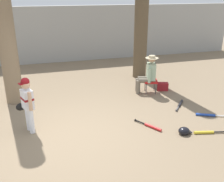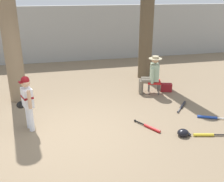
# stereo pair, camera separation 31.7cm
# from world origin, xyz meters

# --- Properties ---
(ground_plane) EXTENTS (60.00, 60.00, 0.00)m
(ground_plane) POSITION_xyz_m (0.00, 0.00, 0.00)
(ground_plane) COLOR #7F6B51
(concrete_back_wall) EXTENTS (18.00, 0.36, 2.43)m
(concrete_back_wall) POSITION_xyz_m (0.00, 6.76, 1.22)
(concrete_back_wall) COLOR #9E9E99
(concrete_back_wall) RESTS_ON ground
(tree_near_player) EXTENTS (0.79, 0.79, 5.20)m
(tree_near_player) POSITION_xyz_m (-1.34, 2.43, 2.19)
(tree_near_player) COLOR #7F6B51
(tree_near_player) RESTS_ON ground
(tree_behind_spectator) EXTENTS (0.74, 0.74, 5.89)m
(tree_behind_spectator) POSITION_xyz_m (3.04, 3.62, 2.57)
(tree_behind_spectator) COLOR brown
(tree_behind_spectator) RESTS_ON ground
(young_ballplayer) EXTENTS (0.45, 0.56, 1.31)m
(young_ballplayer) POSITION_xyz_m (-0.92, 0.51, 0.74)
(young_ballplayer) COLOR white
(young_ballplayer) RESTS_ON ground
(folding_stool) EXTENTS (0.50, 0.50, 0.41)m
(folding_stool) POSITION_xyz_m (2.76, 1.99, 0.36)
(folding_stool) COLOR red
(folding_stool) RESTS_ON ground
(seated_spectator) EXTENTS (0.68, 0.53, 1.20)m
(seated_spectator) POSITION_xyz_m (2.67, 2.02, 0.64)
(seated_spectator) COLOR #6B6051
(seated_spectator) RESTS_ON ground
(handbag_beside_stool) EXTENTS (0.38, 0.27, 0.26)m
(handbag_beside_stool) POSITION_xyz_m (3.23, 2.04, 0.13)
(handbag_beside_stool) COLOR maroon
(handbag_beside_stool) RESTS_ON ground
(bat_red_barrel) EXTENTS (0.45, 0.70, 0.07)m
(bat_red_barrel) POSITION_xyz_m (1.84, -0.14, 0.03)
(bat_red_barrel) COLOR red
(bat_red_barrel) RESTS_ON ground
(bat_yellow_trainer) EXTENTS (0.76, 0.23, 0.07)m
(bat_yellow_trainer) POSITION_xyz_m (2.94, -0.75, 0.03)
(bat_yellow_trainer) COLOR yellow
(bat_yellow_trainer) RESTS_ON ground
(bat_blue_youth) EXTENTS (0.76, 0.40, 0.07)m
(bat_blue_youth) POSITION_xyz_m (3.51, 0.00, 0.03)
(bat_blue_youth) COLOR #2347AD
(bat_blue_youth) RESTS_ON ground
(bat_black_composite) EXTENTS (0.55, 0.62, 0.07)m
(bat_black_composite) POSITION_xyz_m (3.17, 0.83, 0.03)
(bat_black_composite) COLOR black
(bat_black_composite) RESTS_ON ground
(batting_helmet_black) EXTENTS (0.31, 0.24, 0.18)m
(batting_helmet_black) POSITION_xyz_m (2.44, -0.62, 0.08)
(batting_helmet_black) COLOR black
(batting_helmet_black) RESTS_ON ground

